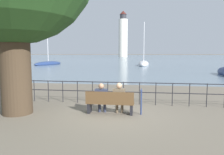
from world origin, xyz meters
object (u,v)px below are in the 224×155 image
(seated_person_left, at_px, (101,97))
(park_bench, at_px, (110,103))
(closed_umbrella, at_px, (141,100))
(sailboat_0, at_px, (48,64))
(sailboat_2, at_px, (144,64))
(harbor_lighthouse, at_px, (123,36))
(seated_person_right, at_px, (119,97))

(seated_person_left, bearing_deg, park_bench, -12.35)
(seated_person_left, height_order, closed_umbrella, seated_person_left)
(closed_umbrella, xyz_separation_m, sailboat_0, (-19.25, 33.85, -0.33))
(park_bench, relative_size, seated_person_left, 1.57)
(seated_person_left, bearing_deg, closed_umbrella, 0.32)
(seated_person_left, relative_size, sailboat_2, 0.14)
(seated_person_left, distance_m, sailboat_2, 34.21)
(closed_umbrella, relative_size, harbor_lighthouse, 0.04)
(sailboat_0, bearing_deg, harbor_lighthouse, 100.98)
(seated_person_right, bearing_deg, sailboat_0, 118.51)
(seated_person_right, xyz_separation_m, sailboat_2, (0.87, 34.17, -0.38))
(park_bench, relative_size, seated_person_right, 1.52)
(closed_umbrella, bearing_deg, park_bench, -175.93)
(seated_person_left, bearing_deg, sailboat_2, 87.36)
(seated_person_right, bearing_deg, closed_umbrella, 0.65)
(sailboat_2, bearing_deg, park_bench, -89.63)
(seated_person_left, height_order, seated_person_right, seated_person_right)
(seated_person_left, bearing_deg, seated_person_right, -0.08)
(sailboat_0, xyz_separation_m, harbor_lighthouse, (6.03, 96.74, 13.05))
(harbor_lighthouse, bearing_deg, sailboat_0, -93.57)
(closed_umbrella, relative_size, sailboat_0, 0.12)
(seated_person_right, height_order, sailboat_2, sailboat_2)
(park_bench, relative_size, harbor_lighthouse, 0.07)
(park_bench, height_order, harbor_lighthouse, harbor_lighthouse)
(park_bench, relative_size, sailboat_2, 0.22)
(seated_person_left, relative_size, harbor_lighthouse, 0.04)
(park_bench, bearing_deg, sailboat_0, 117.99)
(park_bench, distance_m, sailboat_2, 34.27)
(sailboat_2, distance_m, harbor_lighthouse, 98.20)
(park_bench, height_order, seated_person_right, seated_person_right)
(park_bench, xyz_separation_m, closed_umbrella, (1.21, 0.09, 0.14))
(sailboat_2, bearing_deg, closed_umbrella, -87.61)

